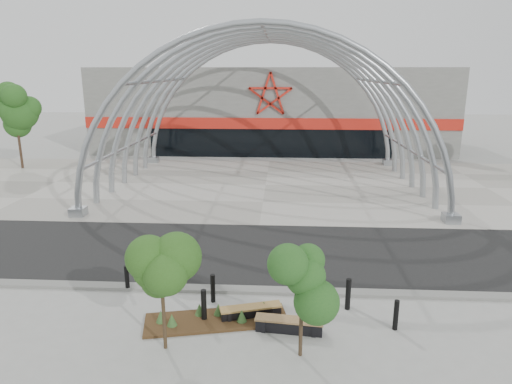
{
  "coord_description": "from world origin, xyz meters",
  "views": [
    {
      "loc": [
        1.12,
        -15.23,
        7.76
      ],
      "look_at": [
        0.0,
        4.0,
        2.6
      ],
      "focal_mm": 32.0,
      "sensor_mm": 36.0,
      "label": 1
    }
  ],
  "objects_px": {
    "street_tree_0": "(161,273)",
    "bench_0": "(251,312)",
    "bench_1": "(289,325)",
    "bollard_2": "(204,306)",
    "street_tree_1": "(302,281)"
  },
  "relations": [
    {
      "from": "street_tree_1",
      "to": "bench_1",
      "type": "xyz_separation_m",
      "value": [
        -0.3,
        1.19,
        -2.07
      ]
    },
    {
      "from": "street_tree_0",
      "to": "bench_1",
      "type": "bearing_deg",
      "value": 16.6
    },
    {
      "from": "street_tree_0",
      "to": "bench_1",
      "type": "xyz_separation_m",
      "value": [
        3.57,
        1.06,
        -2.14
      ]
    },
    {
      "from": "street_tree_0",
      "to": "bench_0",
      "type": "distance_m",
      "value": 3.65
    },
    {
      "from": "bench_1",
      "to": "bollard_2",
      "type": "height_order",
      "value": "bollard_2"
    },
    {
      "from": "bollard_2",
      "to": "street_tree_0",
      "type": "bearing_deg",
      "value": -120.16
    },
    {
      "from": "street_tree_0",
      "to": "bench_0",
      "type": "bearing_deg",
      "value": 37.25
    },
    {
      "from": "street_tree_0",
      "to": "street_tree_1",
      "type": "bearing_deg",
      "value": -1.79
    },
    {
      "from": "bollard_2",
      "to": "street_tree_1",
      "type": "bearing_deg",
      "value": -28.5
    },
    {
      "from": "bollard_2",
      "to": "bench_1",
      "type": "bearing_deg",
      "value": -9.31
    },
    {
      "from": "street_tree_1",
      "to": "bollard_2",
      "type": "height_order",
      "value": "street_tree_1"
    },
    {
      "from": "street_tree_1",
      "to": "bench_1",
      "type": "relative_size",
      "value": 1.5
    },
    {
      "from": "bench_0",
      "to": "street_tree_1",
      "type": "bearing_deg",
      "value": -51.31
    },
    {
      "from": "street_tree_0",
      "to": "street_tree_1",
      "type": "distance_m",
      "value": 3.87
    },
    {
      "from": "street_tree_0",
      "to": "bollard_2",
      "type": "height_order",
      "value": "street_tree_0"
    }
  ]
}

